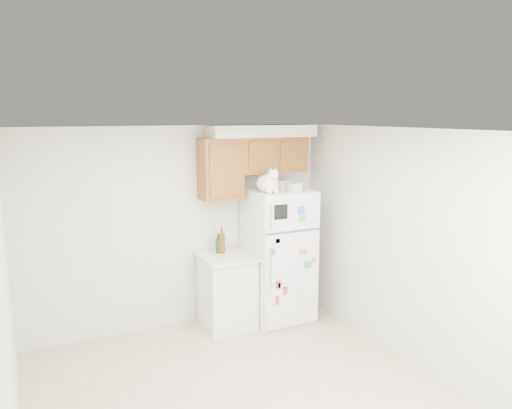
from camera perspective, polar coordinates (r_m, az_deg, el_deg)
ground_plane at (r=4.97m, az=-1.11°, el=-21.83°), size 3.80×4.00×0.01m
room_shell at (r=4.58m, az=-1.07°, el=-1.85°), size 3.84×4.04×2.52m
refrigerator at (r=6.43m, az=2.60°, el=-5.81°), size 0.76×0.78×1.70m
base_counter at (r=6.33m, az=-3.33°, el=-9.78°), size 0.64×0.64×0.92m
cat at (r=6.03m, az=1.46°, el=2.51°), size 0.31×0.45×0.32m
storage_box_back at (r=6.36m, az=3.02°, el=2.29°), size 0.21×0.19×0.10m
storage_box_front at (r=6.23m, az=4.46°, el=2.06°), size 0.16×0.13×0.09m
bottle_green at (r=6.26m, az=-4.37°, el=-4.40°), size 0.06×0.06×0.26m
bottle_amber at (r=6.24m, az=-3.93°, el=-4.08°), size 0.08×0.08×0.34m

